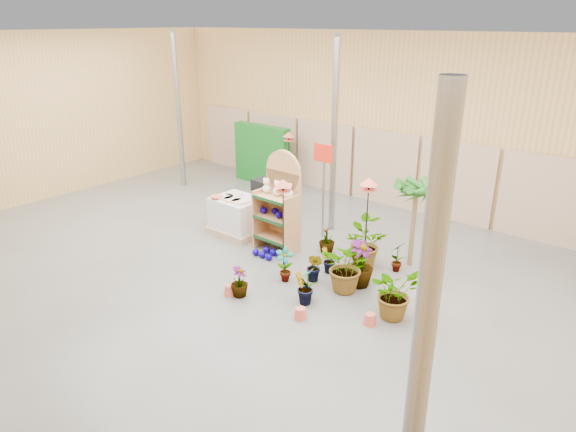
{
  "coord_description": "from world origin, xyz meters",
  "views": [
    {
      "loc": [
        6.53,
        -6.01,
        4.75
      ],
      "look_at": [
        0.3,
        1.5,
        1.0
      ],
      "focal_mm": 32.0,
      "sensor_mm": 36.0,
      "label": 1
    }
  ],
  "objects_px": {
    "display_shelf": "(281,205)",
    "pallet_stack": "(238,216)",
    "potted_plant_2": "(348,267)",
    "bird_table_front": "(283,186)"
  },
  "relations": [
    {
      "from": "potted_plant_2",
      "to": "bird_table_front",
      "type": "bearing_deg",
      "value": 178.08
    },
    {
      "from": "display_shelf",
      "to": "pallet_stack",
      "type": "height_order",
      "value": "display_shelf"
    },
    {
      "from": "display_shelf",
      "to": "bird_table_front",
      "type": "relative_size",
      "value": 1.18
    },
    {
      "from": "display_shelf",
      "to": "potted_plant_2",
      "type": "relative_size",
      "value": 2.2
    },
    {
      "from": "pallet_stack",
      "to": "bird_table_front",
      "type": "height_order",
      "value": "bird_table_front"
    },
    {
      "from": "bird_table_front",
      "to": "potted_plant_2",
      "type": "bearing_deg",
      "value": -1.92
    },
    {
      "from": "display_shelf",
      "to": "pallet_stack",
      "type": "bearing_deg",
      "value": -179.08
    },
    {
      "from": "display_shelf",
      "to": "pallet_stack",
      "type": "distance_m",
      "value": 1.46
    },
    {
      "from": "display_shelf",
      "to": "potted_plant_2",
      "type": "distance_m",
      "value": 2.36
    },
    {
      "from": "pallet_stack",
      "to": "potted_plant_2",
      "type": "relative_size",
      "value": 1.23
    }
  ]
}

